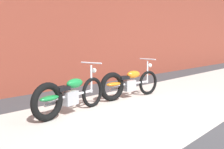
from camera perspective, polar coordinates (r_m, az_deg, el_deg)
name	(u,v)px	position (r m, az deg, el deg)	size (l,w,h in m)	color
ground_plane	(215,127)	(4.77, 22.39, -11.00)	(80.00, 80.00, 0.00)	#38383A
sidewalk_slab	(134,109)	(5.57, 5.08, -7.89)	(36.00, 3.50, 0.01)	#B2ADA3
motorcycle_green	(67,96)	(5.12, -10.28, -4.75)	(2.00, 0.58, 1.03)	black
motorcycle_orange	(127,83)	(6.58, 3.37, -2.05)	(2.00, 0.66, 1.03)	black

